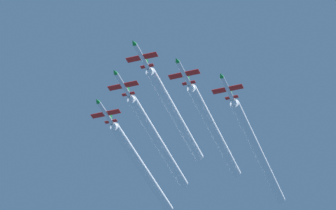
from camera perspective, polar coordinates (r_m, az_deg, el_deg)
The scene contains 10 objects.
jet_lead at distance 286.14m, azimuth -1.53°, elevation 2.82°, with size 9.11×13.26×3.19m.
jet_left_wingman at distance 289.49m, azimuth 0.85°, elevation 1.85°, with size 9.11×13.26×3.19m.
jet_right_wingman at distance 294.64m, azimuth -2.59°, elevation 1.21°, with size 9.11×13.26×3.19m.
jet_outer_left at distance 293.72m, azimuth 3.31°, elevation 1.01°, with size 9.11×13.26×3.19m.
jet_outer_right at distance 304.46m, azimuth -3.58°, elevation -0.38°, with size 9.11×13.26×3.19m.
smoke_trail_lead at distance 309.15m, azimuth 0.40°, elevation -0.58°, with size 2.87×49.29×2.87m.
smoke_trail_left_wingman at distance 313.80m, azimuth 2.63°, elevation -1.51°, with size 2.87×50.90×2.87m.
smoke_trail_right_wingman at distance 319.07m, azimuth -0.54°, elevation -2.12°, with size 2.87×52.25×2.87m.
smoke_trail_outer_left at distance 322.68m, azimuth 5.10°, elevation -2.71°, with size 2.87×60.90×2.87m.
smoke_trail_outer_right at distance 330.01m, azimuth -1.45°, elevation -3.59°, with size 2.87×54.43×2.87m.
Camera 1 is at (-78.07, 214.60, 1.91)m, focal length 108.73 mm.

